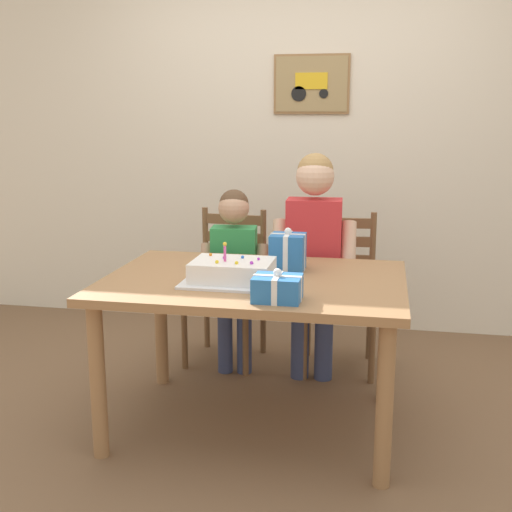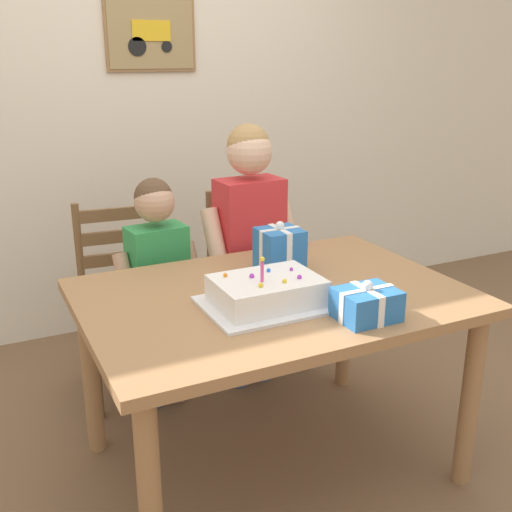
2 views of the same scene
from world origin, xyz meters
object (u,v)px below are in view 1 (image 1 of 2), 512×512
birthday_cake (233,272)px  gift_box_beside_cake (288,252)px  child_younger (234,264)px  chair_left (227,285)px  chair_right (340,291)px  child_older (314,245)px  dining_table (254,298)px  gift_box_red_large (277,288)px

birthday_cake → gift_box_beside_cake: 0.36m
birthday_cake → child_younger: (-0.17, 0.74, -0.14)m
chair_left → chair_right: bearing=0.0°
child_older → chair_left: bearing=158.6°
dining_table → gift_box_red_large: bearing=-64.3°
dining_table → chair_left: (-0.34, 0.85, -0.19)m
child_older → gift_box_red_large: bearing=-92.5°
gift_box_red_large → dining_table: bearing=115.7°
gift_box_beside_cake → chair_right: (0.22, 0.66, -0.37)m
gift_box_beside_cake → birthday_cake: bearing=-125.2°
child_older → birthday_cake: bearing=-111.3°
dining_table → chair_left: chair_left is taller
chair_left → gift_box_red_large: bearing=-67.0°
chair_right → child_younger: size_ratio=0.85×
chair_left → child_older: 0.67m
child_younger → gift_box_beside_cake: bearing=-50.0°
birthday_cake → gift_box_red_large: bearing=-44.7°
chair_left → birthday_cake: bearing=-74.6°
chair_right → child_older: 0.41m
gift_box_beside_cake → child_older: size_ratio=0.16×
dining_table → child_older: 0.68m
birthday_cake → child_younger: 0.77m
gift_box_beside_cake → child_younger: child_younger is taller
child_younger → chair_left: bearing=114.2°
gift_box_red_large → chair_right: chair_right is taller
dining_table → chair_right: bearing=68.1°
gift_box_red_large → gift_box_beside_cake: bearing=94.0°
gift_box_red_large → chair_right: (0.18, 1.20, -0.33)m
dining_table → gift_box_beside_cake: bearing=56.6°
gift_box_red_large → child_younger: bearing=112.7°
gift_box_beside_cake → chair_left: 0.89m
birthday_cake → gift_box_red_large: size_ratio=2.19×
dining_table → child_older: size_ratio=1.08×
dining_table → gift_box_red_large: size_ratio=6.92×
chair_left → child_younger: size_ratio=0.85×
birthday_cake → dining_table: bearing=51.7°
gift_box_beside_cake → child_younger: 0.61m
dining_table → child_older: bearing=72.0°
gift_box_red_large → child_older: 0.98m
dining_table → gift_box_beside_cake: size_ratio=6.57×
gift_box_red_large → child_younger: (-0.41, 0.98, -0.14)m
chair_right → child_older: (-0.14, -0.22, 0.32)m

